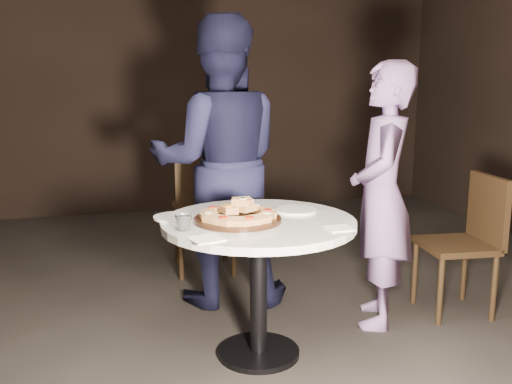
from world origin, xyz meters
TOP-DOWN VIEW (x-y plane):
  - floor at (0.00, 0.00)m, footprint 7.00×7.00m
  - table at (0.09, 0.03)m, footprint 1.05×1.05m
  - serving_board at (-0.02, 0.02)m, footprint 0.56×0.56m
  - focaccia_pile at (-0.02, 0.02)m, footprint 0.38×0.38m
  - plate_left at (-0.32, 0.17)m, footprint 0.26×0.26m
  - plate_right at (0.33, 0.15)m, footprint 0.29×0.29m
  - water_glass at (-0.30, -0.08)m, footprint 0.10×0.10m
  - napkin_near at (-0.23, -0.26)m, footprint 0.17×0.17m
  - napkin_far at (0.41, -0.24)m, footprint 0.12×0.12m
  - chair_far at (0.05, 1.34)m, footprint 0.46×0.48m
  - chair_right at (1.48, 0.25)m, footprint 0.45×0.43m
  - diner_navy at (0.05, 0.84)m, footprint 0.96×0.80m
  - diner_teal at (0.89, 0.26)m, footprint 0.56×0.65m

SIDE VIEW (x-z plane):
  - floor at x=0.00m, z-range 0.00..0.00m
  - chair_right at x=1.48m, z-range 0.07..0.92m
  - chair_far at x=0.05m, z-range 0.07..1.02m
  - table at x=0.09m, z-range 0.23..0.96m
  - napkin_far at x=0.41m, z-range 0.73..0.74m
  - napkin_near at x=-0.23m, z-range 0.73..0.74m
  - plate_left at x=-0.32m, z-range 0.73..0.74m
  - plate_right at x=0.33m, z-range 0.73..0.74m
  - serving_board at x=-0.02m, z-range 0.73..0.75m
  - diner_teal at x=0.89m, z-range 0.00..1.52m
  - water_glass at x=-0.30m, z-range 0.73..0.80m
  - focaccia_pile at x=-0.02m, z-range 0.73..0.83m
  - diner_navy at x=0.05m, z-range 0.00..1.80m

